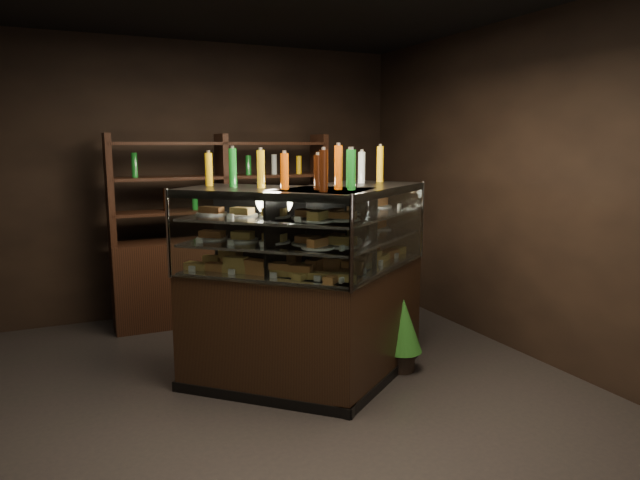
% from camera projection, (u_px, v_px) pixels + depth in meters
% --- Properties ---
extents(ground, '(5.00, 5.00, 0.00)m').
position_uv_depth(ground, '(258.00, 396.00, 4.34)').
color(ground, black).
rests_on(ground, ground).
extents(room_shell, '(5.02, 5.02, 3.01)m').
position_uv_depth(room_shell, '(253.00, 137.00, 4.02)').
color(room_shell, black).
rests_on(room_shell, ground).
extents(display_case, '(2.20, 1.52, 1.58)m').
position_uv_depth(display_case, '(314.00, 318.00, 4.55)').
color(display_case, black).
rests_on(display_case, ground).
extents(food_display, '(1.78, 1.01, 0.48)m').
position_uv_depth(food_display, '(314.00, 237.00, 4.43)').
color(food_display, '#DC974F').
rests_on(food_display, display_case).
extents(bottles_top, '(1.59, 0.87, 0.30)m').
position_uv_depth(bottles_top, '(313.00, 169.00, 4.35)').
color(bottles_top, '#D8590A').
rests_on(bottles_top, display_case).
extents(potted_conifer, '(0.34, 0.34, 0.74)m').
position_uv_depth(potted_conifer, '(402.00, 322.00, 4.77)').
color(potted_conifer, black).
rests_on(potted_conifer, ground).
extents(back_shelving, '(2.33, 0.43, 2.00)m').
position_uv_depth(back_shelving, '(224.00, 263.00, 6.21)').
color(back_shelving, black).
rests_on(back_shelving, ground).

